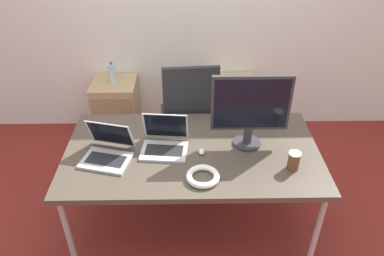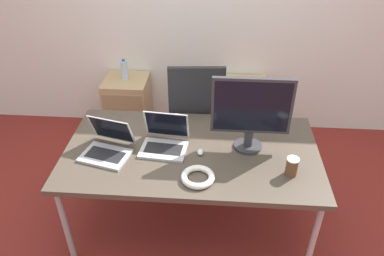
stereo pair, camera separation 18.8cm
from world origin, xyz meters
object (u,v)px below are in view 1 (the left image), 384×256
Objects in this scene: water_bottle at (112,73)px; coffee_cup_white at (173,123)px; office_chair at (189,128)px; coffee_cup_brown at (294,161)px; cabinet_right at (232,109)px; laptop_left at (165,142)px; laptop_right at (107,151)px; mouse at (202,151)px; cabinet_left at (117,110)px; monitor at (250,109)px; cable_coil at (203,176)px.

water_bottle is 2.11× the size of coffee_cup_white.
office_chair is 8.62× the size of coffee_cup_brown.
laptop_left is at bearing -117.29° from cabinet_right.
water_bottle is at bearing 179.89° from cabinet_right.
cabinet_right is 1.24m from water_bottle.
cabinet_right is at bearing 98.51° from coffee_cup_brown.
cabinet_right is 1.68m from laptop_right.
cabinet_left is at bearing 122.75° from mouse.
coffee_cup_brown is at bearing -46.30° from monitor.
coffee_cup_white is 0.90m from coffee_cup_brown.
monitor is at bearing 7.80° from laptop_right.
coffee_cup_brown is 0.60× the size of cable_coil.
laptop_right is at bearing -82.03° from water_bottle.
cabinet_right is 1.86× the size of laptop_left.
coffee_cup_brown is (0.77, -0.47, 0.01)m from coffee_cup_white.
laptop_left is at bearing -176.09° from monitor.
mouse is (0.25, -0.06, -0.03)m from laptop_left.
monitor is 0.43m from mouse.
monitor is at bearing -21.02° from coffee_cup_white.
laptop_left is (-0.61, -1.19, 0.46)m from cabinet_right.
laptop_left is at bearing 128.20° from cable_coil.
coffee_cup_brown reaches higher than water_bottle.
laptop_right is 1.21m from coffee_cup_brown.
office_chair is at bearing -34.46° from water_bottle.
laptop_right is (-0.99, -1.28, 0.46)m from cabinet_right.
cable_coil is at bearing -103.65° from cabinet_right.
cabinet_left is at bearing 145.66° from office_chair.
water_bottle is 1.32m from laptop_left.
cable_coil is (0.19, -0.55, -0.03)m from coffee_cup_white.
cabinet_right is (1.17, 0.00, 0.00)m from cabinet_left.
cabinet_left is (-0.73, 0.50, -0.11)m from office_chair.
coffee_cup_white is at bearing -57.43° from cabinet_left.
laptop_left is 5.24× the size of mouse.
laptop_right is at bearing -166.39° from laptop_left.
cabinet_right is at bearing 76.35° from cable_coil.
cabinet_left is at bearing 134.23° from coffee_cup_brown.
monitor is at bearing 47.65° from cable_coil.
laptop_right reaches higher than coffee_cup_brown.
office_chair is 0.67m from cabinet_right.
water_bottle is at bearing 90.00° from cabinet_left.
coffee_cup_brown is at bearing -45.81° from water_bottle.
cabinet_right is 1.61m from cable_coil.
monitor is (0.95, 0.13, 0.24)m from laptop_right.
coffee_cup_brown is (0.25, -0.27, -0.22)m from monitor.
cable_coil is at bearing -85.75° from office_chair.
cabinet_left is at bearing 118.05° from cable_coil.
coffee_cup_white is at bearing 123.30° from mouse.
laptop_right is 0.54m from coffee_cup_white.
laptop_left is 3.29× the size of coffee_cup_white.
coffee_cup_brown is (0.83, -0.23, 0.01)m from laptop_left.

